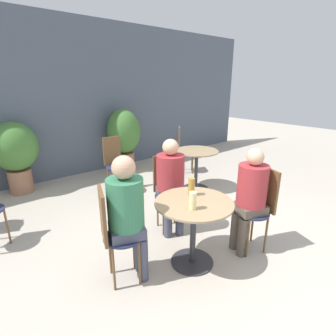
# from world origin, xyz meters

# --- Properties ---
(ground_plane) EXTENTS (20.00, 20.00, 0.00)m
(ground_plane) POSITION_xyz_m (0.00, 0.00, 0.00)
(ground_plane) COLOR #B2A899
(storefront_wall) EXTENTS (10.00, 0.06, 3.00)m
(storefront_wall) POSITION_xyz_m (0.00, 3.71, 1.50)
(storefront_wall) COLOR #4C5666
(storefront_wall) RESTS_ON ground_plane
(cafe_table_near) EXTENTS (0.78, 0.78, 0.71)m
(cafe_table_near) POSITION_xyz_m (-0.12, 0.16, 0.53)
(cafe_table_near) COLOR #2D2D33
(cafe_table_near) RESTS_ON ground_plane
(cafe_table_far) EXTENTS (0.75, 0.75, 0.71)m
(cafe_table_far) POSITION_xyz_m (1.37, 1.56, 0.52)
(cafe_table_far) COLOR #2D2D33
(cafe_table_far) RESTS_ON ground_plane
(bistro_chair_0) EXTENTS (0.41, 0.39, 0.96)m
(bistro_chair_0) POSITION_xyz_m (0.64, -0.12, 0.57)
(bistro_chair_0) COLOR #232847
(bistro_chair_0) RESTS_ON ground_plane
(bistro_chair_1) EXTENTS (0.39, 0.41, 0.96)m
(bistro_chair_1) POSITION_xyz_m (0.16, 0.91, 0.57)
(bistro_chair_1) COLOR #232847
(bistro_chair_1) RESTS_ON ground_plane
(bistro_chair_2) EXTENTS (0.41, 0.39, 0.96)m
(bistro_chair_2) POSITION_xyz_m (-0.88, 0.44, 0.57)
(bistro_chair_2) COLOR #232847
(bistro_chair_2) RESTS_ON ground_plane
(bistro_chair_4) EXTENTS (0.37, 0.37, 0.96)m
(bistro_chair_4) POSITION_xyz_m (0.22, 2.38, 0.57)
(bistro_chair_4) COLOR #232847
(bistro_chair_4) RESTS_ON ground_plane
(bistro_chair_5) EXTENTS (0.42, 0.42, 0.96)m
(bistro_chair_5) POSITION_xyz_m (1.82, 2.40, 0.57)
(bistro_chair_5) COLOR #232847
(bistro_chair_5) RESTS_ON ground_plane
(seated_person_0) EXTENTS (0.38, 0.36, 1.19)m
(seated_person_0) POSITION_xyz_m (0.50, -0.07, 0.72)
(seated_person_0) COLOR brown
(seated_person_0) RESTS_ON ground_plane
(seated_person_1) EXTENTS (0.38, 0.40, 1.20)m
(seated_person_1) POSITION_xyz_m (0.11, 0.78, 0.72)
(seated_person_1) COLOR #42475B
(seated_person_1) RESTS_ON ground_plane
(seated_person_2) EXTENTS (0.39, 0.37, 1.24)m
(seated_person_2) POSITION_xyz_m (-0.74, 0.39, 0.75)
(seated_person_2) COLOR #42475B
(seated_person_2) RESTS_ON ground_plane
(beer_glass_0) EXTENTS (0.07, 0.07, 0.19)m
(beer_glass_0) POSITION_xyz_m (-0.03, 0.29, 0.80)
(beer_glass_0) COLOR #B28433
(beer_glass_0) RESTS_ON cafe_table_near
(beer_glass_1) EXTENTS (0.07, 0.07, 0.17)m
(beer_glass_1) POSITION_xyz_m (-0.24, 0.06, 0.79)
(beer_glass_1) COLOR beige
(beer_glass_1) RESTS_ON cafe_table_near
(potted_plant_0) EXTENTS (0.74, 0.74, 1.22)m
(potted_plant_0) POSITION_xyz_m (-1.06, 3.40, 0.74)
(potted_plant_0) COLOR #93664C
(potted_plant_0) RESTS_ON ground_plane
(potted_plant_1) EXTENTS (0.70, 0.70, 1.30)m
(potted_plant_1) POSITION_xyz_m (0.99, 3.34, 0.76)
(potted_plant_1) COLOR #93664C
(potted_plant_1) RESTS_ON ground_plane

